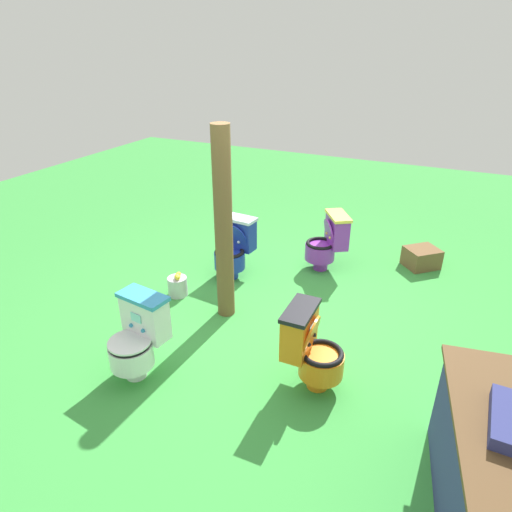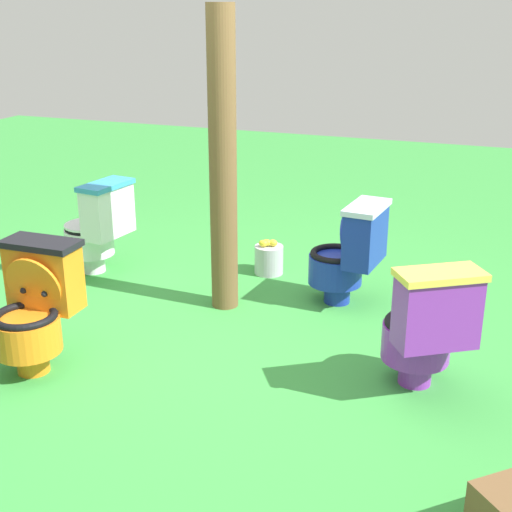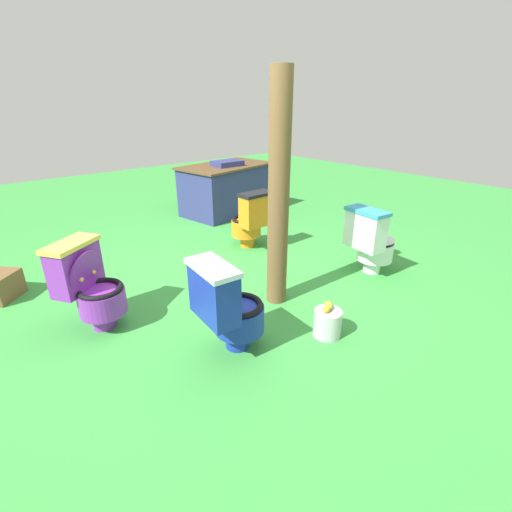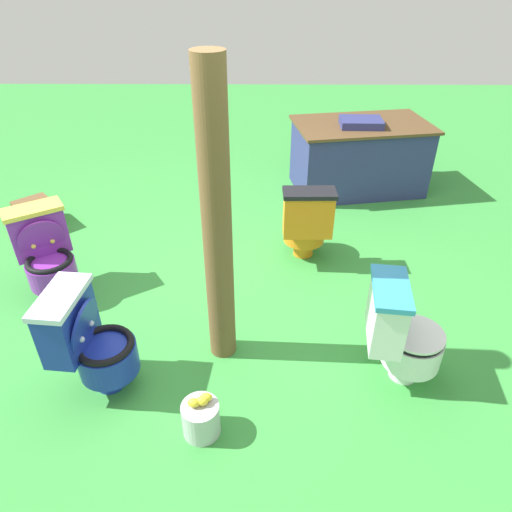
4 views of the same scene
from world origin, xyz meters
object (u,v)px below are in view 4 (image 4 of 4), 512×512
vendor_table (359,156)px  lemon_bucket (201,418)px  toilet_orange (306,222)px  wooden_post (217,229)px  toilet_white (401,333)px  small_crate (37,214)px  toilet_blue (89,341)px  toilet_purple (46,253)px

vendor_table → lemon_bucket: size_ratio=5.74×
toilet_orange → wooden_post: size_ratio=0.37×
toilet_white → small_crate: toilet_white is taller
toilet_white → vendor_table: 2.88m
toilet_orange → small_crate: bearing=166.8°
vendor_table → small_crate: (-3.37, -0.91, -0.27)m
toilet_white → toilet_orange: size_ratio=1.00×
small_crate → toilet_orange: bearing=-12.3°
toilet_blue → lemon_bucket: 0.83m
toilet_purple → lemon_bucket: 1.91m
toilet_purple → toilet_orange: bearing=160.4°
toilet_blue → vendor_table: (2.15, 2.96, 0.02)m
lemon_bucket → toilet_blue: bearing=153.3°
toilet_orange → lemon_bucket: toilet_orange is taller
toilet_purple → wooden_post: size_ratio=0.37×
vendor_table → lemon_bucket: vendor_table is taller
toilet_blue → small_crate: toilet_blue is taller
toilet_purple → small_crate: (-0.57, 1.08, -0.25)m
vendor_table → wooden_post: (-1.37, -2.64, 0.59)m
small_crate → lemon_bucket: 3.08m
small_crate → lemon_bucket: lemon_bucket is taller
toilet_purple → lemon_bucket: toilet_purple is taller
vendor_table → wooden_post: wooden_post is taller
wooden_post → lemon_bucket: bearing=-96.8°
small_crate → toilet_purple: bearing=-62.2°
toilet_purple → small_crate: 1.25m
vendor_table → small_crate: vendor_table is taller
toilet_white → wooden_post: wooden_post is taller
toilet_purple → wooden_post: (1.43, -0.66, 0.61)m
small_crate → vendor_table: bearing=15.1°
toilet_blue → vendor_table: size_ratio=0.46×
toilet_orange → lemon_bucket: (-0.73, -1.83, -0.26)m
toilet_orange → lemon_bucket: size_ratio=2.63×
toilet_orange → vendor_table: bearing=63.4°
toilet_blue → lemon_bucket: toilet_blue is taller
toilet_purple → toilet_orange: size_ratio=1.00×
toilet_white → toilet_orange: 1.46m
lemon_bucket → toilet_purple: bearing=135.4°
vendor_table → toilet_blue: bearing=-126.0°
toilet_blue → toilet_white: bearing=98.3°
toilet_orange → lemon_bucket: bearing=-112.7°
toilet_blue → lemon_bucket: (0.70, -0.35, -0.26)m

